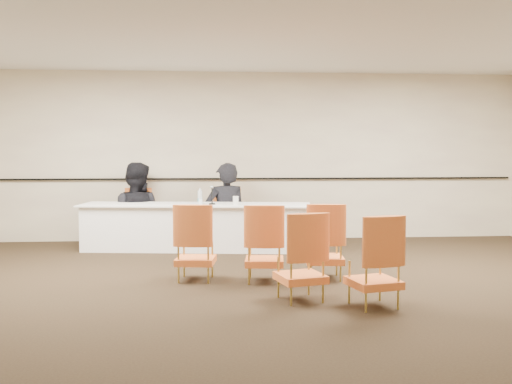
{
  "coord_description": "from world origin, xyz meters",
  "views": [
    {
      "loc": [
        -0.66,
        -6.23,
        1.57
      ],
      "look_at": [
        0.07,
        2.6,
        0.95
      ],
      "focal_mm": 40.0,
      "sensor_mm": 36.0,
      "label": 1
    }
  ],
  "objects_px": {
    "panelist_main": "(226,220)",
    "drinking_glass": "(201,202)",
    "panelist_main_chair": "(226,217)",
    "aud_chair_front_mid": "(264,243)",
    "panelist_second": "(136,220)",
    "coffee_cup": "(236,201)",
    "aud_chair_back_right": "(374,260)",
    "aud_chair_front_right": "(324,241)",
    "water_bottle": "(200,196)",
    "panelist_second_chair": "(136,216)",
    "aud_chair_front_left": "(196,242)",
    "microphone": "(212,195)",
    "aud_chair_back_mid": "(300,256)",
    "panel_table": "(196,227)"
  },
  "relations": [
    {
      "from": "panelist_main_chair",
      "to": "aud_chair_front_right",
      "type": "height_order",
      "value": "same"
    },
    {
      "from": "panel_table",
      "to": "aud_chair_front_mid",
      "type": "relative_size",
      "value": 3.89
    },
    {
      "from": "panelist_second",
      "to": "aud_chair_front_right",
      "type": "distance_m",
      "value": 4.01
    },
    {
      "from": "panelist_second",
      "to": "aud_chair_front_left",
      "type": "distance_m",
      "value": 3.12
    },
    {
      "from": "water_bottle",
      "to": "aud_chair_front_right",
      "type": "height_order",
      "value": "water_bottle"
    },
    {
      "from": "aud_chair_front_mid",
      "to": "panelist_main",
      "type": "bearing_deg",
      "value": 104.19
    },
    {
      "from": "aud_chair_front_left",
      "to": "panel_table",
      "type": "bearing_deg",
      "value": 99.36
    },
    {
      "from": "water_bottle",
      "to": "aud_chair_back_mid",
      "type": "xyz_separation_m",
      "value": [
        1.11,
        -3.24,
        -0.39
      ]
    },
    {
      "from": "drinking_glass",
      "to": "aud_chair_front_left",
      "type": "height_order",
      "value": "aud_chair_front_left"
    },
    {
      "from": "panelist_main_chair",
      "to": "water_bottle",
      "type": "relative_size",
      "value": 3.74
    },
    {
      "from": "aud_chair_front_mid",
      "to": "aud_chair_back_right",
      "type": "bearing_deg",
      "value": -43.88
    },
    {
      "from": "aud_chair_front_mid",
      "to": "aud_chair_back_right",
      "type": "xyz_separation_m",
      "value": [
        1.0,
        -1.21,
        0.0
      ]
    },
    {
      "from": "aud_chair_back_mid",
      "to": "panel_table",
      "type": "bearing_deg",
      "value": 95.43
    },
    {
      "from": "aud_chair_front_left",
      "to": "aud_chair_back_right",
      "type": "xyz_separation_m",
      "value": [
        1.83,
        -1.35,
        0.0
      ]
    },
    {
      "from": "panelist_main",
      "to": "coffee_cup",
      "type": "bearing_deg",
      "value": 90.05
    },
    {
      "from": "water_bottle",
      "to": "aud_chair_front_right",
      "type": "distance_m",
      "value": 2.76
    },
    {
      "from": "panelist_main",
      "to": "panelist_second",
      "type": "distance_m",
      "value": 1.56
    },
    {
      "from": "panelist_second_chair",
      "to": "drinking_glass",
      "type": "relative_size",
      "value": 9.5
    },
    {
      "from": "water_bottle",
      "to": "aud_chair_front_left",
      "type": "relative_size",
      "value": 0.27
    },
    {
      "from": "panelist_second_chair",
      "to": "water_bottle",
      "type": "distance_m",
      "value": 1.4
    },
    {
      "from": "panelist_main_chair",
      "to": "aud_chair_back_mid",
      "type": "height_order",
      "value": "same"
    },
    {
      "from": "water_bottle",
      "to": "aud_chair_front_mid",
      "type": "xyz_separation_m",
      "value": [
        0.81,
        -2.32,
        -0.39
      ]
    },
    {
      "from": "panelist_main_chair",
      "to": "aud_chair_front_mid",
      "type": "bearing_deg",
      "value": -75.22
    },
    {
      "from": "panelist_second",
      "to": "coffee_cup",
      "type": "bearing_deg",
      "value": 166.34
    },
    {
      "from": "panelist_second",
      "to": "drinking_glass",
      "type": "bearing_deg",
      "value": 158.26
    },
    {
      "from": "aud_chair_front_right",
      "to": "aud_chair_back_right",
      "type": "distance_m",
      "value": 1.33
    },
    {
      "from": "coffee_cup",
      "to": "aud_chair_back_mid",
      "type": "xyz_separation_m",
      "value": [
        0.54,
        -3.07,
        -0.33
      ]
    },
    {
      "from": "panelist_main",
      "to": "aud_chair_back_mid",
      "type": "relative_size",
      "value": 2.05
    },
    {
      "from": "panelist_main",
      "to": "drinking_glass",
      "type": "distance_m",
      "value": 0.84
    },
    {
      "from": "water_bottle",
      "to": "aud_chair_back_right",
      "type": "bearing_deg",
      "value": -62.84
    },
    {
      "from": "panelist_main",
      "to": "water_bottle",
      "type": "distance_m",
      "value": 0.82
    },
    {
      "from": "coffee_cup",
      "to": "aud_chair_back_mid",
      "type": "distance_m",
      "value": 3.14
    },
    {
      "from": "panelist_main",
      "to": "aud_chair_back_right",
      "type": "height_order",
      "value": "panelist_main"
    },
    {
      "from": "aud_chair_front_left",
      "to": "aud_chair_front_right",
      "type": "height_order",
      "value": "same"
    },
    {
      "from": "water_bottle",
      "to": "coffee_cup",
      "type": "height_order",
      "value": "water_bottle"
    },
    {
      "from": "panelist_main_chair",
      "to": "drinking_glass",
      "type": "bearing_deg",
      "value": -116.6
    },
    {
      "from": "aud_chair_front_right",
      "to": "aud_chair_back_right",
      "type": "height_order",
      "value": "same"
    },
    {
      "from": "microphone",
      "to": "aud_chair_front_right",
      "type": "relative_size",
      "value": 0.32
    },
    {
      "from": "aud_chair_front_left",
      "to": "panelist_main",
      "type": "bearing_deg",
      "value": 88.69
    },
    {
      "from": "panelist_second",
      "to": "aud_chair_back_right",
      "type": "bearing_deg",
      "value": 138.9
    },
    {
      "from": "panelist_main_chair",
      "to": "water_bottle",
      "type": "xyz_separation_m",
      "value": [
        -0.43,
        -0.54,
        0.39
      ]
    },
    {
      "from": "microphone",
      "to": "water_bottle",
      "type": "xyz_separation_m",
      "value": [
        -0.19,
        0.09,
        -0.03
      ]
    },
    {
      "from": "aud_chair_front_left",
      "to": "aud_chair_back_mid",
      "type": "distance_m",
      "value": 1.55
    },
    {
      "from": "aud_chair_front_right",
      "to": "coffee_cup",
      "type": "bearing_deg",
      "value": 121.17
    },
    {
      "from": "microphone",
      "to": "drinking_glass",
      "type": "distance_m",
      "value": 0.21
    },
    {
      "from": "panelist_main",
      "to": "panelist_second_chair",
      "type": "height_order",
      "value": "panelist_main"
    },
    {
      "from": "panelist_second",
      "to": "aud_chair_back_right",
      "type": "height_order",
      "value": "panelist_second"
    },
    {
      "from": "panel_table",
      "to": "panelist_second_chair",
      "type": "bearing_deg",
      "value": 153.87
    },
    {
      "from": "water_bottle",
      "to": "panelist_second_chair",
      "type": "bearing_deg",
      "value": 146.63
    },
    {
      "from": "aud_chair_front_left",
      "to": "panelist_main_chair",
      "type": "bearing_deg",
      "value": 88.69
    }
  ]
}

